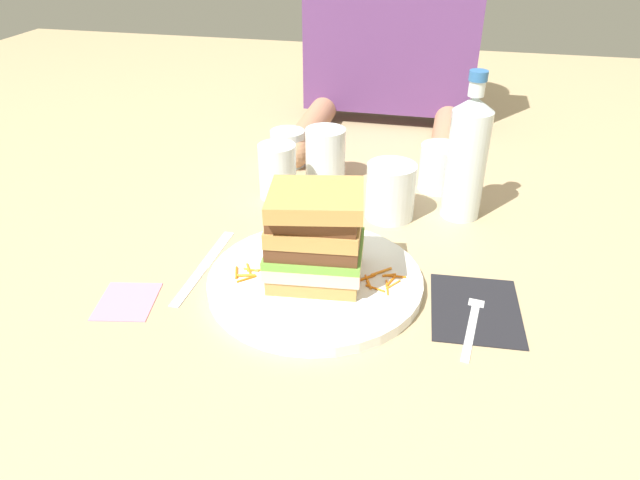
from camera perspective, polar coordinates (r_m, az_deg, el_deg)
name	(u,v)px	position (r m, az deg, el deg)	size (l,w,h in m)	color
ground_plane	(310,287)	(0.79, -0.99, -4.74)	(3.00, 3.00, 0.00)	tan
main_plate	(315,281)	(0.79, -0.48, -4.06)	(0.30, 0.30, 0.02)	white
sandwich	(315,236)	(0.75, -0.48, 0.43)	(0.14, 0.13, 0.13)	tan
carrot_shred_0	(246,275)	(0.79, -7.34, -3.51)	(0.00, 0.00, 0.03)	orange
carrot_shred_1	(254,272)	(0.80, -6.58, -3.18)	(0.00, 0.00, 0.02)	orange
carrot_shred_2	(236,273)	(0.80, -8.30, -3.22)	(0.00, 0.00, 0.03)	orange
carrot_shred_3	(251,271)	(0.80, -6.92, -3.06)	(0.00, 0.00, 0.02)	orange
carrot_shred_4	(246,279)	(0.79, -7.33, -3.86)	(0.00, 0.00, 0.03)	orange
carrot_shred_5	(250,268)	(0.81, -6.99, -2.73)	(0.00, 0.00, 0.03)	orange
carrot_shred_6	(369,284)	(0.77, 4.92, -4.38)	(0.00, 0.00, 0.02)	orange
carrot_shred_7	(375,288)	(0.76, 5.51, -4.80)	(0.00, 0.00, 0.03)	orange
carrot_shred_8	(393,285)	(0.77, 7.29, -4.41)	(0.00, 0.00, 0.03)	orange
carrot_shred_9	(395,276)	(0.79, 7.51, -3.59)	(0.00, 0.00, 0.03)	orange
carrot_shred_10	(389,275)	(0.79, 6.90, -3.47)	(0.00, 0.00, 0.02)	orange
carrot_shred_11	(368,280)	(0.78, 4.76, -4.02)	(0.00, 0.00, 0.02)	orange
carrot_shred_12	(381,272)	(0.80, 6.11, -3.15)	(0.00, 0.00, 0.03)	orange
carrot_shred_13	(387,289)	(0.77, 6.67, -4.84)	(0.00, 0.00, 0.03)	orange
carrot_shred_14	(367,278)	(0.78, 4.70, -3.75)	(0.00, 0.00, 0.03)	orange
carrot_shred_15	(391,281)	(0.78, 7.04, -4.09)	(0.00, 0.00, 0.03)	orange
napkin_dark	(476,307)	(0.78, 15.21, -6.40)	(0.11, 0.14, 0.00)	black
fork	(474,315)	(0.76, 15.06, -7.19)	(0.03, 0.17, 0.00)	silver
knife	(202,268)	(0.85, -11.61, -2.73)	(0.02, 0.20, 0.00)	silver
juice_glass	(390,193)	(0.95, 7.01, 4.63)	(0.08, 0.08, 0.09)	white
water_bottle	(467,156)	(0.95, 14.42, 8.05)	(0.06, 0.06, 0.24)	silver
empty_tumbler_0	(278,171)	(1.02, -4.24, 6.85)	(0.07, 0.07, 0.10)	silver
empty_tumbler_1	(325,155)	(1.08, 0.54, 8.46)	(0.07, 0.07, 0.10)	silver
empty_tumbler_2	(440,167)	(1.07, 11.83, 7.08)	(0.07, 0.07, 0.08)	silver
empty_tumbler_3	(288,148)	(1.15, -3.22, 9.14)	(0.07, 0.07, 0.07)	silver
napkin_pink	(127,301)	(0.81, -18.65, -5.77)	(0.07, 0.08, 0.00)	pink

